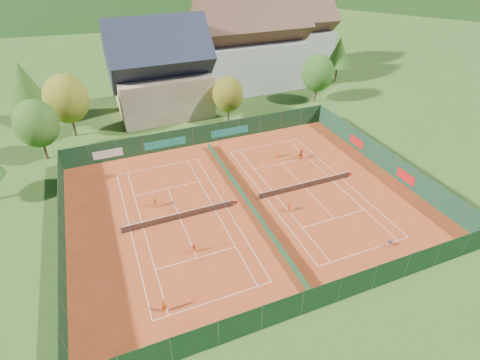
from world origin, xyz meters
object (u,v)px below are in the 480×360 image
player_left_near (164,306)px  player_left_far (155,202)px  player_left_mid (194,248)px  ball_hopper (390,243)px  player_right_near (289,207)px  hotel_block_a (250,49)px  hotel_block_b (293,38)px  player_right_far_a (277,153)px  player_right_far_b (301,154)px  chalet (161,75)px

player_left_near → player_left_far: bearing=55.2°
player_left_mid → player_left_far: 9.16m
ball_hopper → player_right_near: (-6.78, 8.92, 0.07)m
hotel_block_a → player_left_far: 42.40m
hotel_block_b → player_right_far_a: 42.39m
player_left_near → player_right_far_b: bearing=10.9°
player_right_far_a → chalet: bearing=-87.3°
player_left_mid → player_right_far_b: size_ratio=0.78×
chalet → player_left_far: (-7.15, -26.71, -5.91)m
hotel_block_a → player_right_far_a: bearing=-105.6°
player_left_near → hotel_block_b: bearing=26.2°
hotel_block_a → player_left_mid: size_ratio=18.33×
player_left_near → player_right_far_a: player_left_near is taller
hotel_block_a → player_left_near: size_ratio=14.17×
player_right_far_a → hotel_block_b: bearing=-145.8°
player_left_near → ball_hopper: bearing=-28.7°
player_left_near → player_left_far: 14.80m
player_left_mid → hotel_block_b: bearing=83.7°
ball_hopper → player_right_far_b: size_ratio=0.53×
player_right_near → hotel_block_a: bearing=16.0°
player_left_mid → player_right_far_a: player_right_far_a is taller
player_left_near → player_right_near: player_left_near is taller
chalet → player_right_far_b: size_ratio=10.66×
chalet → player_right_far_a: 25.28m
ball_hopper → player_left_mid: 19.84m
chalet → hotel_block_a: (19.00, 6.00, 0.76)m
player_left_far → player_right_far_b: player_right_far_b is taller
hotel_block_b → player_right_far_a: bearing=-121.3°
hotel_block_b → player_right_far_a: hotel_block_b is taller
player_left_near → player_left_far: (2.15, 14.64, -0.05)m
player_left_mid → player_left_far: size_ratio=0.83×
player_left_mid → player_right_near: size_ratio=0.94×
player_right_near → player_right_far_a: bearing=12.6°
hotel_block_b → player_left_far: (-40.15, -40.71, -5.91)m
ball_hopper → player_right_near: bearing=127.2°
player_right_near → player_left_far: bearing=97.8°
player_right_near → player_left_near: bearing=149.5°
chalet → hotel_block_b: bearing=23.0°
ball_hopper → player_left_far: size_ratio=0.56×
player_left_near → hotel_block_a: bearing=32.7°
hotel_block_b → player_left_far: bearing=-134.6°
hotel_block_b → player_right_near: bearing=-118.9°
hotel_block_a → player_left_mid: bearing=-120.0°
hotel_block_a → player_right_near: (-12.12, -39.35, -6.75)m
chalet → player_right_far_b: (13.99, -23.58, -5.87)m
chalet → player_right_near: (6.88, -33.35, -6.00)m
player_left_mid → player_right_near: bearing=41.9°
hotel_block_b → player_left_near: (-42.30, -55.35, -5.86)m
ball_hopper → chalet: bearing=107.9°
hotel_block_b → player_right_far_b: 42.52m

